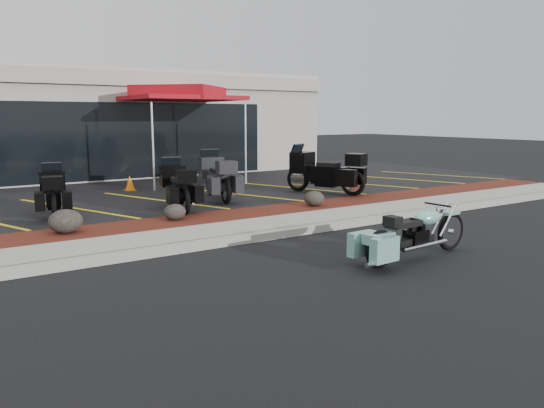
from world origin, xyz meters
TOP-DOWN VIEW (x-y plane):
  - ground at (0.00, 0.00)m, footprint 90.00×90.00m
  - curb at (0.00, 0.90)m, footprint 24.00×0.25m
  - sidewalk at (0.00, 1.60)m, footprint 24.00×1.20m
  - mulch_bed at (0.00, 2.80)m, footprint 24.00×1.20m
  - upper_lot at (0.00, 8.20)m, footprint 26.00×9.60m
  - dealership_building at (0.00, 14.47)m, footprint 18.00×8.16m
  - boulder_left at (-2.99, 2.84)m, footprint 0.64×0.53m
  - boulder_mid at (-0.76, 2.90)m, footprint 0.48×0.40m
  - boulder_right at (2.80, 2.68)m, footprint 0.52×0.44m
  - hero_cruiser at (2.47, -1.63)m, footprint 2.59×0.79m
  - touring_black_front at (-2.66, 5.61)m, footprint 1.10×2.05m
  - touring_black_mid at (-0.01, 4.84)m, footprint 1.18×2.18m
  - touring_grey at (1.49, 5.71)m, footprint 1.33×2.37m
  - touring_black_rear at (4.01, 5.02)m, footprint 1.83×2.57m
  - traffic_cone at (-0.06, 7.95)m, footprint 0.32×0.32m
  - popup_canopy at (2.13, 9.12)m, footprint 3.61×3.61m

SIDE VIEW (x-z plane):
  - ground at x=0.00m, z-range 0.00..0.00m
  - curb at x=0.00m, z-range 0.00..0.15m
  - sidewalk at x=0.00m, z-range 0.00..0.15m
  - upper_lot at x=0.00m, z-range 0.00..0.15m
  - mulch_bed at x=0.00m, z-range 0.00..0.16m
  - boulder_mid at x=-0.76m, z-range 0.16..0.50m
  - boulder_right at x=2.80m, z-range 0.16..0.53m
  - traffic_cone at x=-0.06m, z-range 0.15..0.59m
  - boulder_left at x=-2.99m, z-range 0.16..0.61m
  - hero_cruiser at x=2.47m, z-range 0.00..0.90m
  - touring_black_front at x=-2.66m, z-range 0.15..1.28m
  - touring_black_mid at x=-0.01m, z-range 0.15..1.35m
  - touring_grey at x=1.49m, z-range 0.15..1.45m
  - touring_black_rear at x=4.01m, z-range 0.15..1.55m
  - dealership_building at x=0.00m, z-range 0.01..4.01m
  - popup_canopy at x=2.13m, z-range 1.44..4.60m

